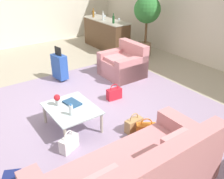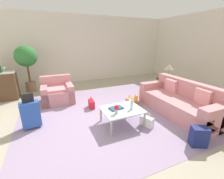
{
  "view_description": "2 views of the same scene",
  "coord_description": "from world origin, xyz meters",
  "px_view_note": "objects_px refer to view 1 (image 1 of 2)",
  "views": [
    {
      "loc": [
        3.79,
        -2.06,
        2.62
      ],
      "look_at": [
        0.71,
        0.14,
        0.7
      ],
      "focal_mm": 40.0,
      "sensor_mm": 36.0,
      "label": 1
    },
    {
      "loc": [
        -1.12,
        -3.37,
        1.97
      ],
      "look_at": [
        0.16,
        -0.46,
        0.92
      ],
      "focal_mm": 24.0,
      "sensor_mm": 36.0,
      "label": 2
    }
  ],
  "objects_px": {
    "armchair": "(124,65)",
    "handbag_red": "(114,94)",
    "coffee_table": "(72,110)",
    "suitcase_blue": "(60,66)",
    "potted_ficus": "(147,14)",
    "coffee_table_book": "(72,103)",
    "handbag_tan": "(134,125)",
    "wine_glass_left_of_centre": "(105,16)",
    "wine_glass_leftmost": "(95,13)",
    "handbag_orange": "(146,130)",
    "wine_bottle_green": "(113,19)",
    "flower_vase": "(57,99)",
    "wine_bottle_clear": "(103,16)",
    "water_bottle": "(71,110)",
    "wine_bottle_amber": "(93,14)",
    "wine_glass_right_of_centre": "(119,20)",
    "bar_console": "(106,34)",
    "handbag_white": "(69,143)"
  },
  "relations": [
    {
      "from": "wine_bottle_clear",
      "to": "handbag_orange",
      "type": "height_order",
      "value": "wine_bottle_clear"
    },
    {
      "from": "water_bottle",
      "to": "coffee_table_book",
      "type": "xyz_separation_m",
      "value": [
        -0.32,
        0.18,
        -0.08
      ]
    },
    {
      "from": "wine_bottle_clear",
      "to": "wine_glass_leftmost",
      "type": "bearing_deg",
      "value": 171.42
    },
    {
      "from": "wine_glass_left_of_centre",
      "to": "potted_ficus",
      "type": "xyz_separation_m",
      "value": [
        1.3,
        0.64,
        0.21
      ]
    },
    {
      "from": "suitcase_blue",
      "to": "wine_glass_left_of_centre",
      "type": "bearing_deg",
      "value": 122.39
    },
    {
      "from": "handbag_red",
      "to": "handbag_tan",
      "type": "bearing_deg",
      "value": -19.33
    },
    {
      "from": "bar_console",
      "to": "potted_ficus",
      "type": "height_order",
      "value": "potted_ficus"
    },
    {
      "from": "coffee_table_book",
      "to": "handbag_white",
      "type": "distance_m",
      "value": 0.8
    },
    {
      "from": "flower_vase",
      "to": "wine_glass_leftmost",
      "type": "relative_size",
      "value": 1.33
    },
    {
      "from": "coffee_table",
      "to": "suitcase_blue",
      "type": "distance_m",
      "value": 2.12
    },
    {
      "from": "flower_vase",
      "to": "wine_bottle_amber",
      "type": "relative_size",
      "value": 0.68
    },
    {
      "from": "coffee_table",
      "to": "coffee_table_book",
      "type": "distance_m",
      "value": 0.16
    },
    {
      "from": "suitcase_blue",
      "to": "handbag_white",
      "type": "relative_size",
      "value": 2.37
    },
    {
      "from": "coffee_table",
      "to": "suitcase_blue",
      "type": "relative_size",
      "value": 1.12
    },
    {
      "from": "coffee_table_book",
      "to": "coffee_table",
      "type": "bearing_deg",
      "value": -41.94
    },
    {
      "from": "wine_glass_right_of_centre",
      "to": "suitcase_blue",
      "type": "relative_size",
      "value": 0.18
    },
    {
      "from": "coffee_table",
      "to": "coffee_table_book",
      "type": "height_order",
      "value": "coffee_table_book"
    },
    {
      "from": "armchair",
      "to": "handbag_white",
      "type": "xyz_separation_m",
      "value": [
        1.8,
        -2.49,
        -0.16
      ]
    },
    {
      "from": "water_bottle",
      "to": "coffee_table",
      "type": "bearing_deg",
      "value": 153.43
    },
    {
      "from": "wine_bottle_clear",
      "to": "handbag_orange",
      "type": "xyz_separation_m",
      "value": [
        4.43,
        -2.1,
        -0.95
      ]
    },
    {
      "from": "armchair",
      "to": "handbag_red",
      "type": "relative_size",
      "value": 2.73
    },
    {
      "from": "wine_glass_leftmost",
      "to": "wine_bottle_green",
      "type": "relative_size",
      "value": 0.51
    },
    {
      "from": "wine_bottle_amber",
      "to": "handbag_red",
      "type": "distance_m",
      "value": 4.18
    },
    {
      "from": "handbag_orange",
      "to": "handbag_white",
      "type": "bearing_deg",
      "value": -109.97
    },
    {
      "from": "wine_bottle_green",
      "to": "coffee_table",
      "type": "bearing_deg",
      "value": -45.7
    },
    {
      "from": "water_bottle",
      "to": "flower_vase",
      "type": "relative_size",
      "value": 1.0
    },
    {
      "from": "coffee_table_book",
      "to": "wine_glass_right_of_centre",
      "type": "distance_m",
      "value": 4.14
    },
    {
      "from": "water_bottle",
      "to": "wine_bottle_green",
      "type": "height_order",
      "value": "wine_bottle_green"
    },
    {
      "from": "coffee_table_book",
      "to": "wine_glass_left_of_centre",
      "type": "height_order",
      "value": "wine_glass_left_of_centre"
    },
    {
      "from": "wine_glass_leftmost",
      "to": "handbag_tan",
      "type": "xyz_separation_m",
      "value": [
        4.87,
        -2.27,
        -0.94
      ]
    },
    {
      "from": "wine_glass_right_of_centre",
      "to": "potted_ficus",
      "type": "bearing_deg",
      "value": 41.39
    },
    {
      "from": "coffee_table_book",
      "to": "handbag_tan",
      "type": "distance_m",
      "value": 1.15
    },
    {
      "from": "wine_bottle_green",
      "to": "water_bottle",
      "type": "bearing_deg",
      "value": -44.74
    },
    {
      "from": "flower_vase",
      "to": "wine_glass_left_of_centre",
      "type": "distance_m",
      "value": 4.62
    },
    {
      "from": "wine_bottle_green",
      "to": "suitcase_blue",
      "type": "distance_m",
      "value": 2.56
    },
    {
      "from": "coffee_table_book",
      "to": "suitcase_blue",
      "type": "distance_m",
      "value": 1.98
    },
    {
      "from": "water_bottle",
      "to": "wine_glass_left_of_centre",
      "type": "distance_m",
      "value": 4.9
    },
    {
      "from": "wine_glass_leftmost",
      "to": "handbag_tan",
      "type": "bearing_deg",
      "value": -24.99
    },
    {
      "from": "handbag_white",
      "to": "handbag_orange",
      "type": "distance_m",
      "value": 1.29
    },
    {
      "from": "armchair",
      "to": "wine_glass_leftmost",
      "type": "distance_m",
      "value": 3.11
    },
    {
      "from": "coffee_table",
      "to": "wine_glass_right_of_centre",
      "type": "bearing_deg",
      "value": 132.11
    },
    {
      "from": "coffee_table_book",
      "to": "bar_console",
      "type": "distance_m",
      "value": 4.53
    },
    {
      "from": "coffee_table_book",
      "to": "handbag_white",
      "type": "relative_size",
      "value": 0.89
    },
    {
      "from": "handbag_white",
      "to": "flower_vase",
      "type": "bearing_deg",
      "value": 166.6
    },
    {
      "from": "wine_glass_leftmost",
      "to": "handbag_orange",
      "type": "distance_m",
      "value": 5.64
    },
    {
      "from": "wine_glass_right_of_centre",
      "to": "handbag_red",
      "type": "xyz_separation_m",
      "value": [
        2.42,
        -1.93,
        -0.94
      ]
    },
    {
      "from": "handbag_red",
      "to": "potted_ficus",
      "type": "bearing_deg",
      "value": 125.62
    },
    {
      "from": "armchair",
      "to": "wine_bottle_clear",
      "type": "relative_size",
      "value": 3.26
    },
    {
      "from": "coffee_table_book",
      "to": "handbag_white",
      "type": "xyz_separation_m",
      "value": [
        0.62,
        -0.4,
        -0.29
      ]
    },
    {
      "from": "coffee_table_book",
      "to": "flower_vase",
      "type": "relative_size",
      "value": 1.55
    }
  ]
}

